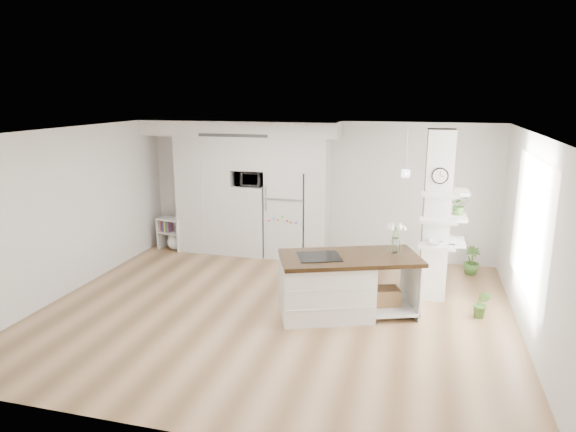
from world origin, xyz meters
name	(u,v)px	position (x,y,z in m)	size (l,w,h in m)	color
floor	(275,311)	(0.00, 0.00, 0.00)	(7.00, 6.00, 0.01)	tan
room	(274,191)	(0.00, 0.00, 1.86)	(7.04, 6.04, 2.72)	white
cabinet_wall	(243,181)	(-1.45, 2.67, 1.51)	(4.00, 0.71, 2.70)	silver
refrigerator	(287,214)	(-0.53, 2.68, 0.88)	(0.78, 0.69, 1.75)	silver
column	(442,217)	(2.38, 1.13, 1.35)	(0.69, 0.90, 2.70)	silver
window	(530,226)	(3.48, 0.30, 1.50)	(2.40, 2.40, 0.00)	white
pendant_light	(396,176)	(1.70, 0.15, 2.12)	(0.12, 0.12, 0.10)	white
kitchen_island	(334,285)	(0.88, 0.11, 0.47)	(2.23, 1.63, 1.48)	silver
bookshelf	(173,236)	(-2.98, 2.49, 0.29)	(0.62, 0.43, 0.67)	silver
floor_plant_a	(482,304)	(3.00, 0.55, 0.22)	(0.24, 0.20, 0.44)	#406B2A
floor_plant_b	(472,261)	(3.00, 2.50, 0.26)	(0.29, 0.29, 0.51)	#406B2A
microwave	(250,178)	(-1.27, 2.62, 1.57)	(0.54, 0.37, 0.30)	#2D2D2D
shelf_plant	(459,205)	(2.63, 1.30, 1.52)	(0.27, 0.23, 0.30)	#406B2A
decor_bowl	(435,243)	(2.30, 0.90, 1.00)	(0.22, 0.22, 0.05)	white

